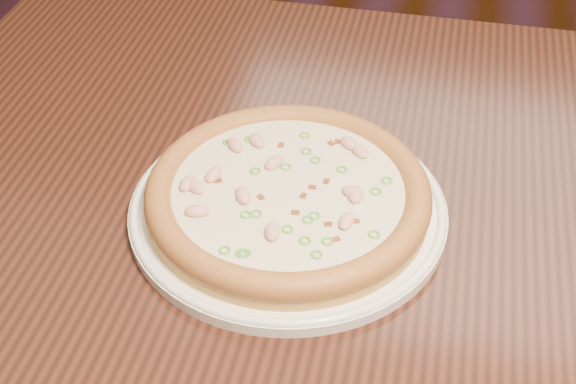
# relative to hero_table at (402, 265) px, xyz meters

# --- Properties ---
(hero_table) EXTENTS (1.20, 0.80, 0.75)m
(hero_table) POSITION_rel_hero_table_xyz_m (0.00, 0.00, 0.00)
(hero_table) COLOR black
(hero_table) RESTS_ON ground
(plate) EXTENTS (0.32, 0.32, 0.02)m
(plate) POSITION_rel_hero_table_xyz_m (-0.12, -0.05, 0.11)
(plate) COLOR white
(plate) RESTS_ON hero_table
(pizza) EXTENTS (0.29, 0.29, 0.03)m
(pizza) POSITION_rel_hero_table_xyz_m (-0.12, -0.05, 0.13)
(pizza) COLOR tan
(pizza) RESTS_ON plate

